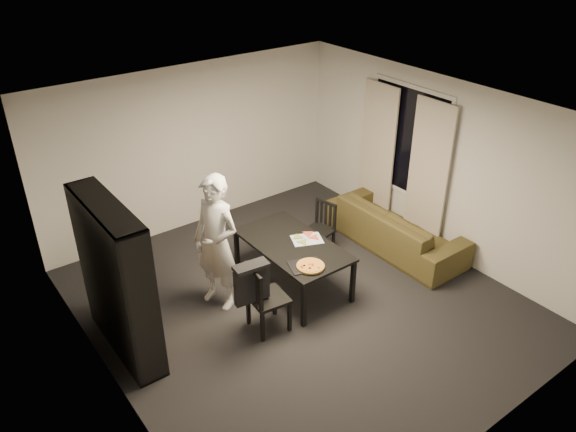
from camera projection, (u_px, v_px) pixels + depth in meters
room at (302, 217)px, 6.80m from camera, size 5.01×5.51×2.61m
window_pane at (408, 141)px, 8.41m from camera, size 0.02×1.40×1.60m
window_frame at (408, 141)px, 8.41m from camera, size 0.03×1.52×1.72m
curtain_left at (428, 175)px, 8.18m from camera, size 0.03×0.70×2.25m
curtain_right at (377, 153)px, 8.90m from camera, size 0.03×0.70×2.25m
bookshelf at (117, 280)px, 6.26m from camera, size 0.35×1.50×1.90m
dining_table at (292, 247)px, 7.47m from camera, size 0.90×1.62×0.68m
chair_left at (262, 295)px, 6.71m from camera, size 0.48×0.48×0.94m
chair_right at (322, 225)px, 8.28m from camera, size 0.46×0.46×0.83m
draped_jacket at (252, 281)px, 6.53m from camera, size 0.44×0.23×0.52m
person at (216, 243)px, 7.00m from camera, size 0.63×0.77×1.83m
baking_tray at (306, 266)px, 6.98m from camera, size 0.48×0.43×0.01m
pepperoni_pizza at (311, 266)px, 6.94m from camera, size 0.35×0.35×0.03m
kitchen_towel at (307, 239)px, 7.52m from camera, size 0.49×0.43×0.01m
pizza_slices at (305, 237)px, 7.55m from camera, size 0.41×0.36×0.01m
sofa at (396, 227)px, 8.49m from camera, size 0.88×2.25×0.66m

